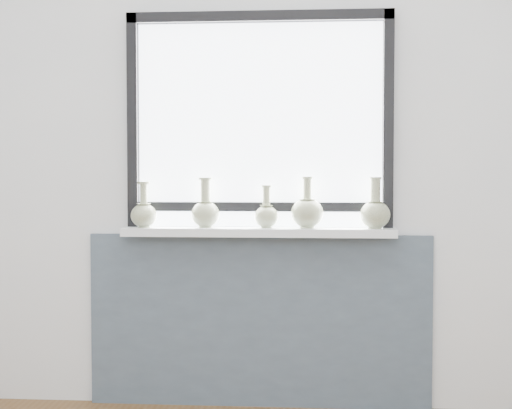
# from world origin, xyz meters

# --- Properties ---
(back_wall) EXTENTS (3.60, 0.02, 2.60)m
(back_wall) POSITION_xyz_m (0.00, 1.81, 1.30)
(back_wall) COLOR silver
(back_wall) RESTS_ON ground
(apron_panel) EXTENTS (1.70, 0.03, 0.86)m
(apron_panel) POSITION_xyz_m (0.00, 1.78, 0.43)
(apron_panel) COLOR #485667
(apron_panel) RESTS_ON ground
(windowsill) EXTENTS (1.32, 0.18, 0.04)m
(windowsill) POSITION_xyz_m (0.00, 1.71, 0.88)
(windowsill) COLOR silver
(windowsill) RESTS_ON apron_panel
(window) EXTENTS (1.30, 0.06, 1.05)m
(window) POSITION_xyz_m (0.00, 1.77, 1.44)
(window) COLOR black
(window) RESTS_ON windowsill
(vase_a) EXTENTS (0.13, 0.13, 0.22)m
(vase_a) POSITION_xyz_m (-0.56, 1.69, 0.97)
(vase_a) COLOR #A1A882
(vase_a) RESTS_ON windowsill
(vase_b) EXTENTS (0.14, 0.14, 0.24)m
(vase_b) POSITION_xyz_m (-0.26, 1.71, 0.98)
(vase_b) COLOR #A1A882
(vase_b) RESTS_ON windowsill
(vase_c) EXTENTS (0.12, 0.12, 0.21)m
(vase_c) POSITION_xyz_m (0.04, 1.71, 0.97)
(vase_c) COLOR #A1A882
(vase_c) RESTS_ON windowsill
(vase_d) EXTENTS (0.16, 0.16, 0.25)m
(vase_d) POSITION_xyz_m (0.24, 1.71, 0.98)
(vase_d) COLOR #A1A882
(vase_d) RESTS_ON windowsill
(vase_e) EXTENTS (0.14, 0.14, 0.25)m
(vase_e) POSITION_xyz_m (0.56, 1.69, 0.98)
(vase_e) COLOR #A1A882
(vase_e) RESTS_ON windowsill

